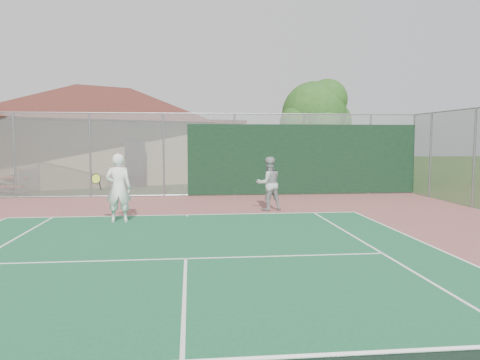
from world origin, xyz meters
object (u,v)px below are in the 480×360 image
bleachers (0,180)px  player_white_front (118,188)px  tree (316,116)px  clubhouse (105,126)px  player_grey_back (269,184)px

bleachers → player_white_front: bearing=-32.0°
tree → clubhouse: bearing=158.5°
clubhouse → bleachers: size_ratio=5.17×
clubhouse → tree: (11.46, -4.52, 0.39)m
player_white_front → tree: bearing=-129.9°
clubhouse → player_white_front: (2.90, -14.61, -2.22)m
bleachers → player_grey_back: bearing=-10.2°
tree → player_white_front: 13.48m
tree → player_white_front: size_ratio=2.76×
player_grey_back → clubhouse: bearing=-71.6°
bleachers → player_white_front: player_white_front is taller
clubhouse → player_grey_back: size_ratio=9.57×
player_white_front → clubhouse: bearing=-78.3°
bleachers → player_grey_back: player_grey_back is taller
clubhouse → tree: 12.32m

